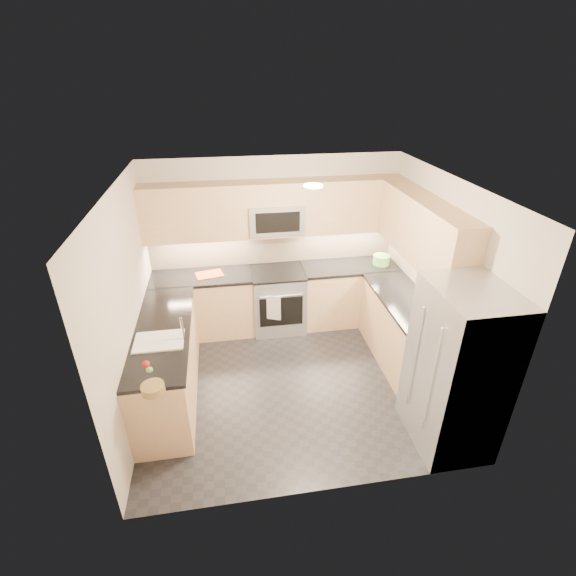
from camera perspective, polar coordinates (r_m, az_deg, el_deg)
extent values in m
cube|color=#222227|center=(5.47, 0.60, -12.42)|extent=(3.60, 3.20, 0.00)
cube|color=beige|center=(4.29, 0.78, 13.85)|extent=(3.60, 3.20, 0.02)
cube|color=beige|center=(6.19, -1.88, 6.22)|extent=(3.60, 0.02, 2.50)
cube|color=beige|center=(3.47, 5.34, -13.65)|extent=(3.60, 0.02, 2.50)
cube|color=beige|center=(4.82, -20.92, -2.52)|extent=(0.02, 3.20, 2.50)
cube|color=beige|center=(5.34, 20.09, 0.67)|extent=(0.02, 3.20, 2.50)
cube|color=#DCB285|center=(6.24, -11.38, -2.37)|extent=(1.42, 0.60, 0.90)
cube|color=#DCB285|center=(6.48, 8.18, -0.81)|extent=(1.42, 0.60, 0.90)
cube|color=#DCB285|center=(5.71, 15.44, -5.99)|extent=(0.60, 1.70, 0.90)
cube|color=#DCB285|center=(5.20, -16.15, -9.91)|extent=(0.60, 2.00, 0.90)
cube|color=black|center=(6.02, -11.79, 1.49)|extent=(1.42, 0.63, 0.04)
cube|color=black|center=(6.27, 8.47, 2.95)|extent=(1.42, 0.63, 0.04)
cube|color=black|center=(5.47, 16.06, -1.90)|extent=(0.63, 1.70, 0.04)
cube|color=black|center=(4.93, -16.87, -5.58)|extent=(0.63, 2.00, 0.04)
cube|color=#DCB285|center=(5.83, -1.73, 10.83)|extent=(3.60, 0.35, 0.75)
cube|color=#DCB285|center=(5.25, 18.07, 7.48)|extent=(0.35, 1.95, 0.75)
cube|color=tan|center=(6.20, -1.86, 5.73)|extent=(3.60, 0.01, 0.51)
cube|color=tan|center=(5.71, 17.92, 2.24)|extent=(0.01, 2.30, 0.51)
cube|color=#AAACB2|center=(6.24, -1.37, -1.67)|extent=(0.76, 0.65, 0.91)
cube|color=black|center=(6.03, -1.42, 2.13)|extent=(0.76, 0.65, 0.03)
cube|color=black|center=(5.96, -0.92, -3.27)|extent=(0.62, 0.02, 0.45)
cylinder|color=#B2B5BA|center=(5.81, -0.91, -1.10)|extent=(0.60, 0.02, 0.02)
cube|color=#A7AAAF|center=(5.84, -1.68, 9.59)|extent=(0.76, 0.40, 0.40)
cube|color=black|center=(5.65, -1.40, 8.94)|extent=(0.60, 0.01, 0.28)
cube|color=#A8ABB1|center=(4.52, 22.07, -10.30)|extent=(0.70, 0.90, 1.80)
cylinder|color=#B2B5BA|center=(4.21, 18.95, -12.03)|extent=(0.02, 0.02, 1.20)
cylinder|color=#B2B5BA|center=(4.45, 16.91, -9.16)|extent=(0.02, 0.02, 1.20)
cube|color=white|center=(4.75, -17.10, -7.64)|extent=(0.52, 0.38, 0.16)
cylinder|color=silver|center=(4.60, -14.24, -5.43)|extent=(0.03, 0.03, 0.28)
cylinder|color=#65A948|center=(6.36, 12.63, 3.80)|extent=(0.31, 0.31, 0.14)
cube|color=red|center=(6.01, -10.70, 1.84)|extent=(0.41, 0.33, 0.01)
cylinder|color=olive|center=(4.07, -17.99, -12.94)|extent=(0.25, 0.25, 0.08)
sphere|color=#AB1513|center=(4.24, -18.86, -9.87)|extent=(0.07, 0.07, 0.07)
sphere|color=#4D9E43|center=(4.16, -18.43, -10.60)|extent=(0.06, 0.06, 0.06)
cube|color=white|center=(5.87, -1.97, -2.73)|extent=(0.19, 0.09, 0.38)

